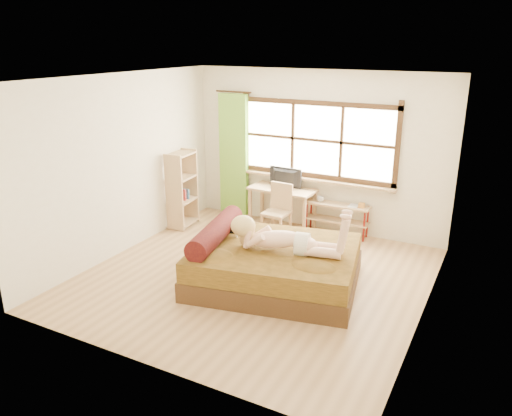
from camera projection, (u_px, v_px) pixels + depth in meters
The scene contains 18 objects.
floor at pixel (255, 277), 6.96m from camera, with size 4.50×4.50×0.00m, color #9E754C.
ceiling at pixel (254, 78), 6.09m from camera, with size 4.50×4.50×0.00m, color white.
wall_back at pixel (317, 152), 8.41m from camera, with size 4.50×4.50×0.00m, color silver.
wall_front at pixel (142, 243), 4.64m from camera, with size 4.50×4.50×0.00m, color silver.
wall_left at pixel (123, 165), 7.51m from camera, with size 4.50×4.50×0.00m, color silver.
wall_right at pixel (434, 210), 5.53m from camera, with size 4.50×4.50×0.00m, color silver.
window at pixel (316, 143), 8.33m from camera, with size 2.80×0.16×1.46m.
curtain at pixel (234, 155), 9.05m from camera, with size 0.55×0.10×2.20m, color #519729.
bed at pixel (271, 264), 6.69m from camera, with size 2.44×2.11×0.82m.
woman at pixel (285, 228), 6.39m from camera, with size 1.50×0.43×0.64m, color beige, non-canonical shape.
kitten at pixel (232, 227), 6.96m from camera, with size 0.32×0.13×0.26m, color black, non-canonical shape.
desk at pixel (282, 194), 8.61m from camera, with size 1.17×0.59×0.72m.
monitor at pixel (284, 178), 8.56m from camera, with size 0.60×0.08×0.35m, color black.
chair at pixel (279, 207), 8.29m from camera, with size 0.42×0.42×0.90m.
pipe_shelf at pixel (338, 212), 8.35m from camera, with size 1.09×0.30×0.62m.
cup at pixel (321, 199), 8.43m from camera, with size 0.11×0.11×0.09m, color gray.
book at pixel (349, 205), 8.22m from camera, with size 0.15×0.21×0.02m, color gray.
bookshelf at pixel (182, 189), 8.69m from camera, with size 0.38×0.61×1.33m.
Camera 1 is at (2.93, -5.55, 3.15)m, focal length 35.00 mm.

